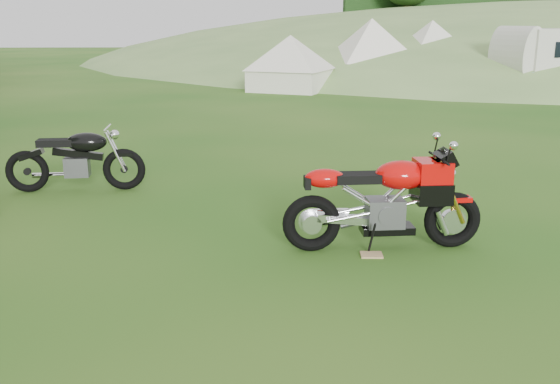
{
  "coord_description": "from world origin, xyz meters",
  "views": [
    {
      "loc": [
        -0.3,
        -5.49,
        2.58
      ],
      "look_at": [
        -0.07,
        0.4,
        0.96
      ],
      "focal_mm": 40.0,
      "sensor_mm": 36.0,
      "label": 1
    }
  ],
  "objects_px": {
    "sport_motorcycle": "(384,194)",
    "vintage_moto_d": "(75,157)",
    "tent_left": "(290,60)",
    "tent_mid": "(371,51)",
    "plywood_board": "(371,255)",
    "caravan": "(560,60)",
    "tent_right": "(431,51)"
  },
  "relations": [
    {
      "from": "vintage_moto_d",
      "to": "caravan",
      "type": "bearing_deg",
      "value": 40.4
    },
    {
      "from": "tent_left",
      "to": "tent_right",
      "type": "height_order",
      "value": "tent_right"
    },
    {
      "from": "vintage_moto_d",
      "to": "tent_mid",
      "type": "distance_m",
      "value": 18.99
    },
    {
      "from": "tent_right",
      "to": "plywood_board",
      "type": "bearing_deg",
      "value": -118.74
    },
    {
      "from": "tent_mid",
      "to": "sport_motorcycle",
      "type": "bearing_deg",
      "value": -110.38
    },
    {
      "from": "plywood_board",
      "to": "caravan",
      "type": "bearing_deg",
      "value": 58.83
    },
    {
      "from": "plywood_board",
      "to": "tent_mid",
      "type": "distance_m",
      "value": 20.65
    },
    {
      "from": "vintage_moto_d",
      "to": "tent_left",
      "type": "distance_m",
      "value": 15.15
    },
    {
      "from": "tent_mid",
      "to": "tent_left",
      "type": "bearing_deg",
      "value": -152.82
    },
    {
      "from": "tent_mid",
      "to": "caravan",
      "type": "xyz_separation_m",
      "value": [
        6.5,
        -3.57,
        -0.15
      ]
    },
    {
      "from": "vintage_moto_d",
      "to": "tent_left",
      "type": "bearing_deg",
      "value": 70.44
    },
    {
      "from": "vintage_moto_d",
      "to": "caravan",
      "type": "relative_size",
      "value": 0.41
    },
    {
      "from": "sport_motorcycle",
      "to": "tent_mid",
      "type": "relative_size",
      "value": 0.72
    },
    {
      "from": "plywood_board",
      "to": "tent_right",
      "type": "height_order",
      "value": "tent_right"
    },
    {
      "from": "vintage_moto_d",
      "to": "tent_mid",
      "type": "xyz_separation_m",
      "value": [
        7.73,
        17.33,
        0.79
      ]
    },
    {
      "from": "sport_motorcycle",
      "to": "tent_right",
      "type": "bearing_deg",
      "value": 70.97
    },
    {
      "from": "vintage_moto_d",
      "to": "caravan",
      "type": "distance_m",
      "value": 19.8
    },
    {
      "from": "tent_mid",
      "to": "tent_right",
      "type": "relative_size",
      "value": 1.02
    },
    {
      "from": "plywood_board",
      "to": "tent_left",
      "type": "distance_m",
      "value": 17.56
    },
    {
      "from": "sport_motorcycle",
      "to": "tent_left",
      "type": "bearing_deg",
      "value": 88.06
    },
    {
      "from": "tent_right",
      "to": "caravan",
      "type": "xyz_separation_m",
      "value": [
        3.76,
        -4.16,
        -0.13
      ]
    },
    {
      "from": "sport_motorcycle",
      "to": "vintage_moto_d",
      "type": "xyz_separation_m",
      "value": [
        -4.27,
        2.73,
        -0.12
      ]
    },
    {
      "from": "caravan",
      "to": "vintage_moto_d",
      "type": "bearing_deg",
      "value": -152.73
    },
    {
      "from": "plywood_board",
      "to": "tent_right",
      "type": "relative_size",
      "value": 0.08
    },
    {
      "from": "sport_motorcycle",
      "to": "vintage_moto_d",
      "type": "relative_size",
      "value": 1.08
    },
    {
      "from": "sport_motorcycle",
      "to": "plywood_board",
      "type": "height_order",
      "value": "sport_motorcycle"
    },
    {
      "from": "sport_motorcycle",
      "to": "plywood_board",
      "type": "distance_m",
      "value": 0.71
    },
    {
      "from": "tent_left",
      "to": "tent_mid",
      "type": "xyz_separation_m",
      "value": [
        3.57,
        2.77,
        0.2
      ]
    },
    {
      "from": "sport_motorcycle",
      "to": "vintage_moto_d",
      "type": "distance_m",
      "value": 5.07
    },
    {
      "from": "tent_left",
      "to": "caravan",
      "type": "bearing_deg",
      "value": 19.19
    },
    {
      "from": "tent_left",
      "to": "tent_right",
      "type": "distance_m",
      "value": 7.15
    },
    {
      "from": "tent_left",
      "to": "vintage_moto_d",
      "type": "bearing_deg",
      "value": -82.17
    }
  ]
}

